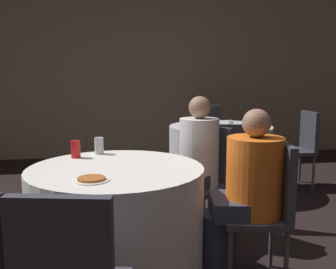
# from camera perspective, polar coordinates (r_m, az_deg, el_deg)

# --- Properties ---
(wall_back) EXTENTS (16.00, 0.06, 2.80)m
(wall_back) POSITION_cam_1_polar(r_m,az_deg,el_deg) (6.26, -6.91, 9.43)
(wall_back) COLOR gray
(wall_back) RESTS_ON ground_plane
(table_near) EXTENTS (1.11, 1.11, 0.76)m
(table_near) POSITION_cam_1_polar(r_m,az_deg,el_deg) (2.50, -7.78, -13.43)
(table_near) COLOR white
(table_near) RESTS_ON ground_plane
(table_far) EXTENTS (1.19, 1.19, 0.76)m
(table_far) POSITION_cam_1_polar(r_m,az_deg,el_deg) (4.45, 7.91, -3.54)
(table_far) COLOR silver
(table_far) RESTS_ON ground_plane
(chair_near_east) EXTENTS (0.46, 0.46, 0.91)m
(chair_near_east) POSITION_cam_1_polar(r_m,az_deg,el_deg) (2.50, 15.09, -9.62)
(chair_near_east) COLOR #383842
(chair_near_east) RESTS_ON ground_plane
(chair_near_northeast) EXTENTS (0.56, 0.56, 0.91)m
(chair_near_northeast) POSITION_cam_1_polar(r_m,az_deg,el_deg) (3.13, 5.77, -5.61)
(chair_near_northeast) COLOR #383842
(chair_near_northeast) RESTS_ON ground_plane
(chair_far_south) EXTENTS (0.47, 0.48, 0.91)m
(chair_far_south) POSITION_cam_1_polar(r_m,az_deg,el_deg) (3.43, 9.42, -4.42)
(chair_far_south) COLOR #383842
(chair_far_south) RESTS_ON ground_plane
(chair_far_east) EXTENTS (0.42, 0.41, 0.91)m
(chair_far_east) POSITION_cam_1_polar(r_m,az_deg,el_deg) (4.78, 19.74, -1.10)
(chair_far_east) COLOR #383842
(chair_far_east) RESTS_ON ground_plane
(chair_far_north) EXTENTS (0.45, 0.45, 0.91)m
(chair_far_north) POSITION_cam_1_polar(r_m,az_deg,el_deg) (5.40, 6.15, 0.45)
(chair_far_north) COLOR #383842
(chair_far_north) RESTS_ON ground_plane
(person_orange_shirt) EXTENTS (0.52, 0.39, 1.13)m
(person_orange_shirt) POSITION_cam_1_polar(r_m,az_deg,el_deg) (2.45, 11.43, -8.97)
(person_orange_shirt) COLOR #33384C
(person_orange_shirt) RESTS_ON ground_plane
(person_white_shirt) EXTENTS (0.46, 0.45, 1.17)m
(person_white_shirt) POSITION_cam_1_polar(r_m,az_deg,el_deg) (2.99, 3.90, -5.48)
(person_white_shirt) COLOR #33384C
(person_white_shirt) RESTS_ON ground_plane
(pizza_plate_near) EXTENTS (0.20, 0.20, 0.02)m
(pizza_plate_near) POSITION_cam_1_polar(r_m,az_deg,el_deg) (2.10, -11.60, -6.68)
(pizza_plate_near) COLOR white
(pizza_plate_near) RESTS_ON table_near
(soda_can_silver) EXTENTS (0.07, 0.07, 0.12)m
(soda_can_silver) POSITION_cam_1_polar(r_m,az_deg,el_deg) (2.80, -10.47, -1.69)
(soda_can_silver) COLOR silver
(soda_can_silver) RESTS_ON table_near
(soda_can_red) EXTENTS (0.07, 0.07, 0.12)m
(soda_can_red) POSITION_cam_1_polar(r_m,az_deg,el_deg) (2.70, -13.89, -2.18)
(soda_can_red) COLOR red
(soda_can_red) RESTS_ON table_near
(bottle_far) EXTENTS (0.09, 0.09, 0.23)m
(bottle_far) POSITION_cam_1_polar(r_m,az_deg,el_deg) (4.61, 4.57, 3.17)
(bottle_far) COLOR silver
(bottle_far) RESTS_ON table_far
(cup_far) EXTENTS (0.08, 0.08, 0.09)m
(cup_far) POSITION_cam_1_polar(r_m,az_deg,el_deg) (4.17, 9.42, 1.52)
(cup_far) COLOR white
(cup_far) RESTS_ON table_far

